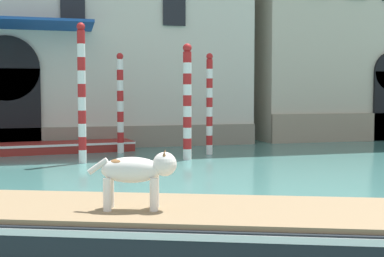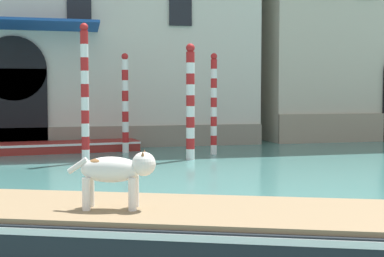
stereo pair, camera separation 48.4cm
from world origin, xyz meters
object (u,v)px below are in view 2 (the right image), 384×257
at_px(mooring_pole_2, 85,93).
at_px(boat_foreground, 147,232).
at_px(dog_on_deck, 117,171).
at_px(boat_moored_near_palazzo, 49,147).
at_px(mooring_pole_5, 125,103).
at_px(mooring_pole_0, 214,104).
at_px(mooring_pole_4, 190,101).

bearing_deg(mooring_pole_2, boat_foreground, -88.18).
bearing_deg(boat_foreground, dog_on_deck, -150.87).
xyz_separation_m(boat_moored_near_palazzo, mooring_pole_2, (1.17, -3.12, 1.95)).
relative_size(boat_moored_near_palazzo, mooring_pole_5, 1.86).
bearing_deg(mooring_pole_2, mooring_pole_0, 14.35).
bearing_deg(mooring_pole_2, mooring_pole_5, 57.77).
relative_size(mooring_pole_0, mooring_pole_4, 0.95).
bearing_deg(boat_moored_near_palazzo, boat_foreground, -89.83).
bearing_deg(boat_moored_near_palazzo, dog_on_deck, -91.47).
relative_size(boat_moored_near_palazzo, mooring_pole_2, 1.55).
height_order(boat_foreground, mooring_pole_4, mooring_pole_4).
height_order(boat_foreground, boat_moored_near_palazzo, boat_foreground).
distance_m(dog_on_deck, mooring_pole_0, 12.07).
xyz_separation_m(dog_on_deck, boat_moored_near_palazzo, (-1.11, 13.17, -1.00)).
bearing_deg(mooring_pole_5, boat_foreground, -95.50).
xyz_separation_m(dog_on_deck, mooring_pole_0, (4.49, 11.19, 0.58)).
bearing_deg(boat_foreground, mooring_pole_5, 106.64).
height_order(boat_moored_near_palazzo, mooring_pole_2, mooring_pole_2).
bearing_deg(dog_on_deck, mooring_pole_0, 83.98).
bearing_deg(dog_on_deck, mooring_pole_4, 87.23).
xyz_separation_m(mooring_pole_0, mooring_pole_2, (-4.43, -1.13, 0.38)).
bearing_deg(mooring_pole_0, mooring_pole_4, -132.84).
distance_m(boat_moored_near_palazzo, mooring_pole_0, 6.15).
distance_m(dog_on_deck, boat_moored_near_palazzo, 13.26).
distance_m(boat_foreground, mooring_pole_5, 12.55).
height_order(mooring_pole_2, mooring_pole_4, mooring_pole_2).
bearing_deg(mooring_pole_2, dog_on_deck, -90.33).
bearing_deg(mooring_pole_5, mooring_pole_4, -54.30).
bearing_deg(mooring_pole_5, boat_moored_near_palazzo, 165.08).
height_order(dog_on_deck, mooring_pole_2, mooring_pole_2).
bearing_deg(mooring_pole_5, mooring_pole_0, -23.44).
xyz_separation_m(boat_moored_near_palazzo, mooring_pole_4, (4.47, -3.20, 1.68)).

